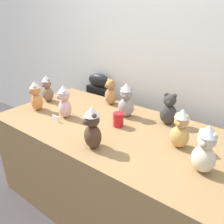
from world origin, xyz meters
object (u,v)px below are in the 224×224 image
Objects in this scene: party_cup_red at (118,120)px; teddy_bear_mocha at (47,89)px; teddy_bear_honey at (180,129)px; teddy_bear_ginger at (36,96)px; teddy_bear_ash at (126,101)px; teddy_bear_cocoa at (92,128)px; teddy_bear_blush at (64,102)px; display_table at (112,167)px; teddy_bear_cream at (205,150)px; teddy_bear_caramel at (111,93)px; instrument_case at (100,114)px; teddy_bear_charcoal at (169,110)px.

teddy_bear_mocha is at bearing 178.98° from party_cup_red.
teddy_bear_honey is 1.02× the size of teddy_bear_ginger.
teddy_bear_mocha is at bearing 171.52° from teddy_bear_ash.
teddy_bear_blush is at bearing -179.72° from teddy_bear_cocoa.
teddy_bear_blush reaches higher than teddy_bear_ginger.
display_table is 6.51× the size of teddy_bear_cream.
teddy_bear_mocha is at bearing -126.87° from teddy_bear_caramel.
display_table is at bearing -10.97° from teddy_bear_mocha.
instrument_case is at bearing 138.94° from teddy_bear_blush.
display_table is 7.26× the size of teddy_bear_mocha.
teddy_bear_honey is 0.56m from teddy_bear_cocoa.
teddy_bear_cocoa is 2.59× the size of party_cup_red.
instrument_case is at bearing 139.51° from party_cup_red.
teddy_bear_blush reaches higher than teddy_bear_charcoal.
party_cup_red is (0.45, 0.13, -0.08)m from teddy_bear_blush.
teddy_bear_charcoal is 0.35m from teddy_bear_ash.
teddy_bear_caramel is (-0.27, 0.14, -0.03)m from teddy_bear_ash.
display_table is 0.90m from teddy_bear_cream.
teddy_bear_ginger is at bearing -98.44° from instrument_case.
teddy_bear_blush is 0.32m from teddy_bear_ginger.
teddy_bear_ash is (-0.34, -0.08, 0.02)m from teddy_bear_charcoal.
teddy_bear_ash is (0.80, 0.17, 0.01)m from teddy_bear_mocha.
teddy_bear_cocoa is 0.53m from teddy_bear_blush.
teddy_bear_blush is 0.47m from party_cup_red.
teddy_bear_cocoa is at bearing -144.72° from teddy_bear_honey.
teddy_bear_blush is 1.13m from teddy_bear_cream.
teddy_bear_cocoa is 1.08× the size of teddy_bear_ginger.
teddy_bear_caramel is (0.53, 0.31, -0.01)m from teddy_bear_mocha.
teddy_bear_caramel is at bearing 134.71° from party_cup_red.
teddy_bear_ash reaches higher than teddy_bear_caramel.
party_cup_red is at bearing -151.84° from teddy_bear_charcoal.
teddy_bear_blush is (-0.39, -0.31, -0.01)m from teddy_bear_ash.
party_cup_red is (0.85, -0.02, -0.07)m from teddy_bear_mocha.
teddy_bear_mocha is 1.01× the size of teddy_bear_charcoal.
teddy_bear_charcoal is 0.40m from party_cup_red.
teddy_bear_cream is (0.71, -0.12, 0.53)m from display_table.
display_table is 0.87m from instrument_case.
teddy_bear_blush is at bearing -73.80° from instrument_case.
instrument_case is 1.07m from teddy_bear_charcoal.
teddy_bear_ash is at bearing -33.04° from instrument_case.
display_table is 6.54× the size of teddy_bear_cocoa.
display_table is 0.73m from teddy_bear_honey.
teddy_bear_cream is at bearing -45.18° from teddy_bear_ash.
instrument_case is at bearing 115.52° from teddy_bear_ginger.
teddy_bear_caramel is at bearing -36.09° from instrument_case.
teddy_bear_ginger is at bearing -168.01° from teddy_bear_cocoa.
teddy_bear_honey is 0.97× the size of teddy_bear_blush.
teddy_bear_cocoa is 0.81m from teddy_bear_ginger.
teddy_bear_ginger is at bearing -173.33° from teddy_bear_ash.
teddy_bear_mocha is (-1.33, 0.01, -0.01)m from teddy_bear_honey.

